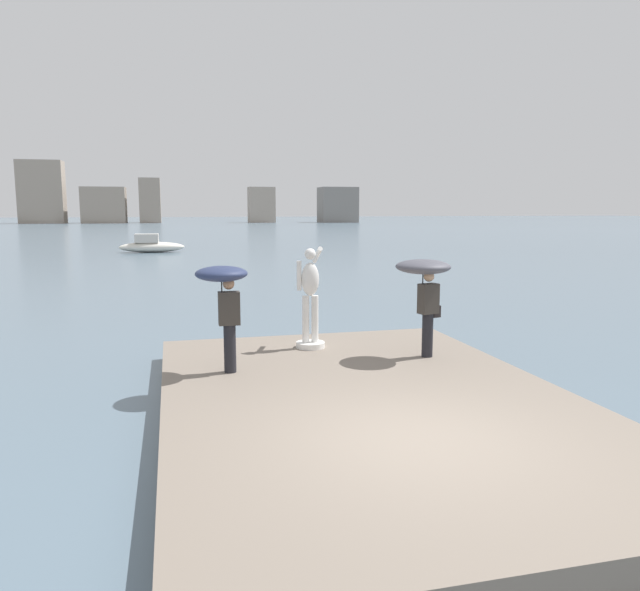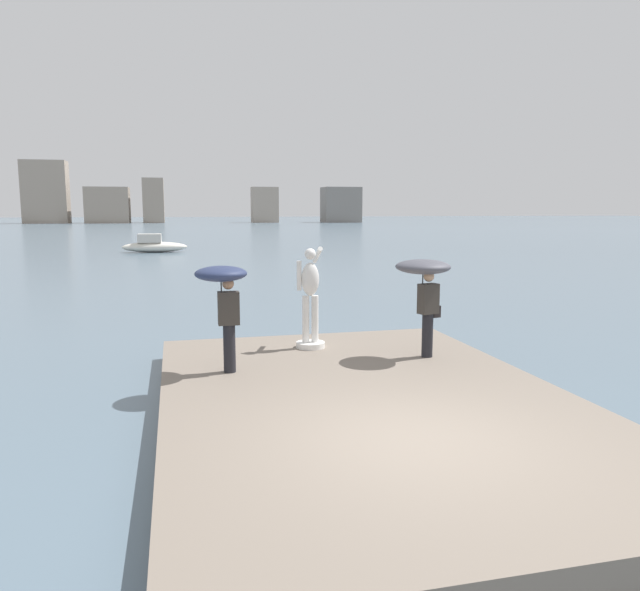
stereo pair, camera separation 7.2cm
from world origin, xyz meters
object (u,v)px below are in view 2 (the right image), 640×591
onlooker_left (223,289)px  onlooker_right (424,278)px  statue_white_figure (310,302)px  boat_mid (154,245)px

onlooker_left → onlooker_right: bearing=2.9°
statue_white_figure → onlooker_left: (-1.94, -1.55, 0.55)m
statue_white_figure → onlooker_right: statue_white_figure is taller
statue_white_figure → onlooker_right: bearing=-33.8°
onlooker_right → statue_white_figure: bearing=146.2°
onlooker_left → statue_white_figure: bearing=38.6°
onlooker_right → boat_mid: size_ratio=0.40×
statue_white_figure → boat_mid: 36.18m
onlooker_left → boat_mid: onlooker_left is taller
onlooker_right → boat_mid: bearing=99.6°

